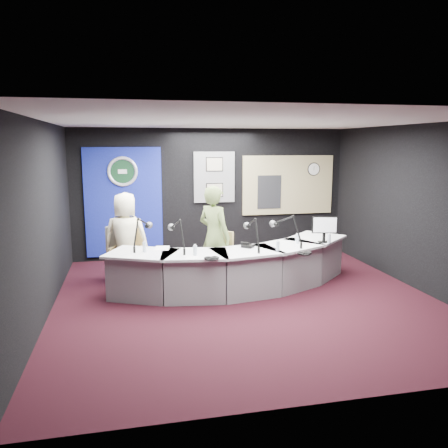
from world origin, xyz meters
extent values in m
plane|color=black|center=(0.00, 0.00, 0.00)|extent=(6.00, 6.00, 0.00)
cube|color=silver|center=(0.00, 0.00, 2.80)|extent=(6.00, 6.00, 0.02)
cube|color=black|center=(0.00, 3.00, 1.40)|extent=(6.00, 0.02, 2.80)
cube|color=black|center=(0.00, -3.00, 1.40)|extent=(6.00, 0.02, 2.80)
cube|color=black|center=(-3.00, 0.00, 1.40)|extent=(0.02, 6.00, 2.80)
cube|color=black|center=(3.00, 0.00, 1.40)|extent=(0.02, 6.00, 2.80)
cube|color=navy|center=(-1.90, 2.97, 1.25)|extent=(1.60, 0.05, 2.30)
torus|color=silver|center=(-1.90, 2.93, 1.90)|extent=(0.63, 0.07, 0.63)
cylinder|color=#0D3219|center=(-1.90, 2.94, 1.90)|extent=(0.48, 0.01, 0.48)
cube|color=slate|center=(0.05, 2.97, 1.75)|extent=(0.90, 0.04, 1.10)
cube|color=gray|center=(0.05, 2.94, 2.03)|extent=(0.34, 0.02, 0.27)
cube|color=gray|center=(0.05, 2.94, 1.47)|extent=(0.34, 0.02, 0.27)
cube|color=tan|center=(1.75, 2.97, 1.55)|extent=(2.12, 0.06, 1.32)
cube|color=#FFE4A1|center=(1.75, 2.96, 1.55)|extent=(2.00, 0.02, 1.20)
cube|color=black|center=(1.30, 2.94, 1.40)|extent=(0.55, 0.02, 0.75)
cylinder|color=white|center=(2.35, 2.94, 1.90)|extent=(0.28, 0.01, 0.28)
cube|color=gray|center=(-1.99, 1.59, 0.62)|extent=(0.50, 0.29, 0.70)
imported|color=#FFF6CB|center=(-1.87, 1.36, 0.81)|extent=(0.89, 0.68, 1.63)
imported|color=olive|center=(-0.37, 0.80, 0.89)|extent=(0.73, 0.77, 1.77)
cube|color=black|center=(1.54, 0.53, 1.07)|extent=(0.45, 0.14, 0.31)
cube|color=black|center=(0.13, 0.44, 0.78)|extent=(0.23, 0.23, 0.05)
torus|color=black|center=(0.88, -0.20, 0.77)|extent=(0.21, 0.21, 0.04)
torus|color=black|center=(-0.61, -0.20, 0.77)|extent=(0.24, 0.24, 0.04)
cube|color=white|center=(-1.28, 0.68, 0.75)|extent=(0.29, 0.37, 0.00)
cube|color=white|center=(-0.88, -0.03, 0.75)|extent=(0.20, 0.28, 0.00)
camera|label=1|loc=(-1.80, -6.66, 2.46)|focal=36.00mm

